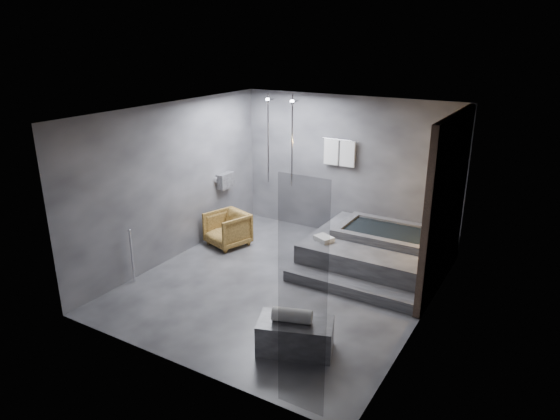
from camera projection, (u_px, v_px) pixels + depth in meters
The scene contains 7 objects.
room at pixel (314, 182), 7.63m from camera, with size 5.00×5.04×2.82m.
tub_deck at pixel (376, 252), 8.79m from camera, with size 2.20×2.00×0.50m, color #323234.
tub_step at pixel (349, 287), 7.89m from camera, with size 2.20×0.36×0.18m, color #323234.
concrete_bench at pixel (295, 336), 6.40m from camera, with size 0.95×0.52×0.43m, color #313234.
driftwood_chair at pixel (228, 229), 9.60m from camera, with size 0.70×0.72×0.66m, color #4C3413.
rolled_towel at pixel (292, 315), 6.28m from camera, with size 0.18×0.18×0.51m, color silver.
deck_towel at pixel (324, 239), 8.60m from camera, with size 0.31×0.23×0.08m, color silver.
Camera 1 is at (3.70, -6.34, 3.86)m, focal length 32.00 mm.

